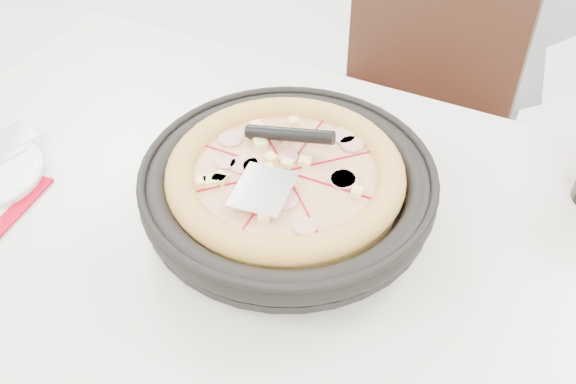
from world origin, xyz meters
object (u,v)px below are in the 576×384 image
at_px(main_table, 265,366).
at_px(pizza_pan, 288,196).
at_px(chair_far, 396,136).
at_px(pizza, 285,183).

height_order(main_table, pizza_pan, pizza_pan).
height_order(chair_far, pizza, chair_far).
bearing_deg(main_table, pizza, 49.62).
height_order(chair_far, pizza_pan, chair_far).
bearing_deg(chair_far, pizza_pan, 94.96).
distance_m(main_table, pizza_pan, 0.42).
distance_m(main_table, pizza, 0.44).
height_order(main_table, pizza, pizza).
relative_size(chair_far, pizza, 2.99).
distance_m(chair_far, pizza_pan, 0.67).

